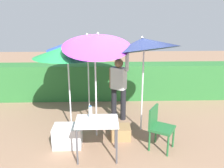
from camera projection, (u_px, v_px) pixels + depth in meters
ground_plane at (112, 133)px, 5.52m from camera, size 24.00×24.00×0.00m
hedge_row at (110, 81)px, 7.62m from camera, size 8.00×0.70×1.13m
umbrella_rainbow at (67, 51)px, 5.23m from camera, size 1.53×1.53×2.05m
umbrella_orange at (87, 43)px, 5.90m from camera, size 2.04×2.04×2.20m
umbrella_yellow at (143, 45)px, 5.07m from camera, size 1.63×1.59×2.41m
umbrella_navy at (96, 41)px, 4.77m from camera, size 1.43×1.44×2.46m
person_vendor at (119, 84)px, 6.01m from camera, size 0.51×0.38×1.88m
chair_plastic at (159, 126)px, 4.75m from camera, size 0.61×0.61×0.89m
cooler_box at (68, 136)px, 4.93m from camera, size 0.58×0.43×0.45m
crate_cardboard at (120, 132)px, 5.25m from camera, size 0.44×0.39×0.28m
folding_table at (97, 125)px, 4.44m from camera, size 0.80×0.60×0.75m
bottle_water at (90, 112)px, 4.52m from camera, size 0.07×0.07×0.24m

